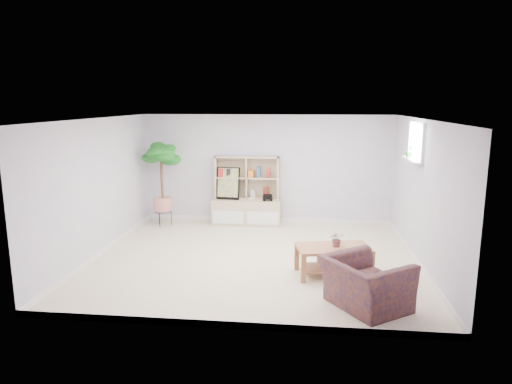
# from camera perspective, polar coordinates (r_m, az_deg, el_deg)

# --- Properties ---
(floor) EXTENTS (5.50, 5.00, 0.01)m
(floor) POSITION_cam_1_polar(r_m,az_deg,el_deg) (7.99, -0.17, -8.35)
(floor) COLOR silver
(floor) RESTS_ON ground
(ceiling) EXTENTS (5.50, 5.00, 0.01)m
(ceiling) POSITION_cam_1_polar(r_m,az_deg,el_deg) (7.53, -0.18, 9.12)
(ceiling) COLOR white
(ceiling) RESTS_ON walls
(walls) EXTENTS (5.51, 5.01, 2.40)m
(walls) POSITION_cam_1_polar(r_m,az_deg,el_deg) (7.67, -0.17, 0.13)
(walls) COLOR silver
(walls) RESTS_ON floor
(baseboard) EXTENTS (5.50, 5.00, 0.10)m
(baseboard) POSITION_cam_1_polar(r_m,az_deg,el_deg) (7.97, -0.17, -8.01)
(baseboard) COLOR white
(baseboard) RESTS_ON floor
(window) EXTENTS (0.10, 0.98, 0.68)m
(window) POSITION_cam_1_polar(r_m,az_deg,el_deg) (8.32, 19.44, 5.93)
(window) COLOR white
(window) RESTS_ON walls
(window_sill) EXTENTS (0.14, 1.00, 0.04)m
(window_sill) POSITION_cam_1_polar(r_m,az_deg,el_deg) (8.34, 18.90, 3.77)
(window_sill) COLOR white
(window_sill) RESTS_ON walls
(storage_unit) EXTENTS (1.50, 0.51, 1.50)m
(storage_unit) POSITION_cam_1_polar(r_m,az_deg,el_deg) (9.99, -1.19, 0.13)
(storage_unit) COLOR tan
(storage_unit) RESTS_ON floor
(poster) EXTENTS (0.52, 0.17, 0.71)m
(poster) POSITION_cam_1_polar(r_m,az_deg,el_deg) (9.99, -3.51, 1.09)
(poster) COLOR #FFF40A
(poster) RESTS_ON storage_unit
(toy_truck) EXTENTS (0.32, 0.24, 0.15)m
(toy_truck) POSITION_cam_1_polar(r_m,az_deg,el_deg) (9.88, 1.45, -0.66)
(toy_truck) COLOR black
(toy_truck) RESTS_ON storage_unit
(coffee_table) EXTENTS (1.23, 0.84, 0.46)m
(coffee_table) POSITION_cam_1_polar(r_m,az_deg,el_deg) (7.32, 9.61, -8.46)
(coffee_table) COLOR brown
(coffee_table) RESTS_ON floor
(table_plant) EXTENTS (0.24, 0.22, 0.24)m
(table_plant) POSITION_cam_1_polar(r_m,az_deg,el_deg) (7.24, 10.09, -5.77)
(table_plant) COLOR #2A772E
(table_plant) RESTS_ON coffee_table
(floor_tree) EXTENTS (0.86, 0.86, 1.83)m
(floor_tree) POSITION_cam_1_polar(r_m,az_deg,el_deg) (10.07, -11.66, 0.92)
(floor_tree) COLOR #146817
(floor_tree) RESTS_ON floor
(armchair) EXTENTS (1.31, 1.34, 0.75)m
(armchair) POSITION_cam_1_polar(r_m,az_deg,el_deg) (6.27, 13.56, -10.65)
(armchair) COLOR #141941
(armchair) RESTS_ON floor
(sill_plant) EXTENTS (0.14, 0.11, 0.23)m
(sill_plant) POSITION_cam_1_polar(r_m,az_deg,el_deg) (8.56, 18.61, 4.89)
(sill_plant) COLOR #146817
(sill_plant) RESTS_ON window_sill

